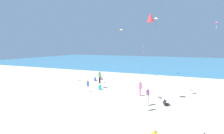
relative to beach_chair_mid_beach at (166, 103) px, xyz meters
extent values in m
plane|color=beige|center=(-6.25, 5.71, -0.25)|extent=(120.00, 120.00, 0.00)
cube|color=teal|center=(-6.25, 48.34, -0.22)|extent=(120.00, 60.00, 0.05)
cube|color=black|center=(0.10, 0.06, -0.09)|extent=(0.68, 0.71, 0.03)
cube|color=black|center=(-0.11, -0.07, 0.10)|extent=(0.46, 0.57, 0.40)
cylinder|color=#B7B7BC|center=(0.07, 0.37, -0.17)|extent=(0.02, 0.02, 0.16)
cylinder|color=#B7B7BC|center=(0.36, -0.10, -0.17)|extent=(0.02, 0.02, 0.16)
cube|color=white|center=(2.10, 6.04, -0.06)|extent=(0.72, 0.72, 0.03)
cube|color=white|center=(1.91, 6.25, 0.13)|extent=(0.50, 0.49, 0.39)
cylinder|color=#B7B7BC|center=(2.39, 6.09, -0.15)|extent=(0.02, 0.02, 0.19)
cylinder|color=#B7B7BC|center=(2.03, 5.76, -0.15)|extent=(0.02, 0.02, 0.19)
cylinder|color=#D8599E|center=(-12.02, 9.47, 0.03)|extent=(0.47, 0.47, 0.55)
sphere|color=beige|center=(-12.02, 9.47, 0.40)|extent=(0.22, 0.22, 0.22)
cube|color=blue|center=(-11.93, 9.67, -0.17)|extent=(0.41, 0.48, 0.16)
cylinder|color=white|center=(-1.12, -2.26, 0.15)|extent=(0.14, 0.14, 0.80)
cylinder|color=white|center=(-1.30, -2.25, 0.15)|extent=(0.14, 0.14, 0.80)
cylinder|color=white|center=(-1.21, -2.26, 0.85)|extent=(0.33, 0.33, 0.60)
sphere|color=#846047|center=(-1.21, -2.26, 1.24)|extent=(0.22, 0.22, 0.22)
cylinder|color=yellow|center=(-1.48, -0.82, 0.15)|extent=(0.14, 0.14, 0.79)
cylinder|color=yellow|center=(-1.61, -0.70, 0.15)|extent=(0.14, 0.14, 0.79)
cylinder|color=purple|center=(-1.54, -0.76, 0.83)|extent=(0.45, 0.45, 0.59)
sphere|color=brown|center=(-1.54, -0.76, 1.23)|extent=(0.22, 0.22, 0.22)
sphere|color=tan|center=(0.58, -7.18, 0.38)|extent=(0.21, 0.21, 0.21)
cylinder|color=black|center=(-10.78, 6.77, 0.18)|extent=(0.15, 0.15, 0.86)
cylinder|color=black|center=(-10.76, 6.96, 0.18)|extent=(0.15, 0.15, 0.86)
cylinder|color=green|center=(-10.77, 6.86, 0.94)|extent=(0.38, 0.38, 0.65)
sphere|color=#846047|center=(-10.77, 6.86, 1.37)|extent=(0.24, 0.24, 0.24)
cylinder|color=blue|center=(-12.27, 8.12, 0.00)|extent=(0.45, 0.45, 0.50)
sphere|color=#846047|center=(-12.27, 8.12, 0.34)|extent=(0.20, 0.20, 0.20)
cube|color=#D8599E|center=(-12.17, 8.29, -0.18)|extent=(0.41, 0.44, 0.14)
cylinder|color=white|center=(-9.42, 1.62, 0.10)|extent=(0.12, 0.12, 0.70)
cylinder|color=white|center=(-9.56, 1.55, 0.10)|extent=(0.12, 0.12, 0.70)
cylinder|color=blue|center=(-9.49, 1.59, 0.71)|extent=(0.38, 0.38, 0.52)
sphere|color=#846047|center=(-9.49, 1.59, 1.06)|extent=(0.19, 0.19, 0.19)
cylinder|color=#D8599E|center=(-3.15, 2.24, 0.16)|extent=(0.14, 0.14, 0.81)
cylinder|color=#D8599E|center=(-3.24, 2.40, 0.16)|extent=(0.14, 0.14, 0.81)
cylinder|color=#D8599E|center=(-3.20, 2.32, 0.87)|extent=(0.44, 0.44, 0.61)
sphere|color=#A87A5B|center=(-3.20, 2.32, 1.28)|extent=(0.22, 0.22, 0.22)
cylinder|color=#19ADB2|center=(-8.69, 3.12, 0.03)|extent=(0.49, 0.49, 0.56)
sphere|color=beige|center=(-8.69, 3.12, 0.42)|extent=(0.23, 0.23, 0.23)
cube|color=orange|center=(-8.79, 3.32, -0.17)|extent=(0.43, 0.49, 0.16)
cone|color=red|center=(-1.61, -0.11, 7.85)|extent=(0.90, 0.93, 0.85)
cylinder|color=green|center=(-1.61, -0.11, 7.27)|extent=(0.07, 0.11, 0.48)
pyramid|color=white|center=(-4.94, 16.92, 10.07)|extent=(0.82, 0.98, 0.30)
cylinder|color=black|center=(-4.94, 16.92, 9.08)|extent=(0.14, 0.07, 0.85)
cube|color=purple|center=(-6.53, 14.99, 4.97)|extent=(0.25, 0.71, 0.73)
cylinder|color=orange|center=(-6.53, 14.99, 4.24)|extent=(0.10, 0.06, 0.93)
pyramid|color=#DB3DA8|center=(4.61, 17.22, 8.93)|extent=(0.60, 0.70, 0.27)
cylinder|color=white|center=(4.60, 17.22, 8.08)|extent=(0.17, 0.08, 0.88)
cylinder|color=black|center=(-5.19, 23.37, 14.55)|extent=(0.05, 0.16, 1.02)
pyramid|color=yellow|center=(-11.78, 17.63, 8.40)|extent=(0.61, 0.57, 0.32)
cylinder|color=purple|center=(-11.80, 17.67, 7.68)|extent=(0.06, 0.08, 0.79)
camera|label=1|loc=(2.96, -18.10, 5.33)|focal=31.38mm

